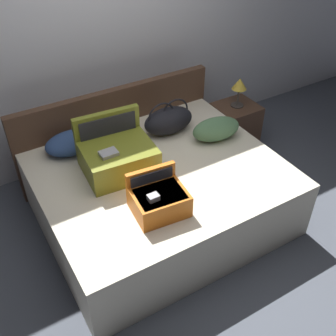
% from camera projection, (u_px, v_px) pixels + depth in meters
% --- Properties ---
extents(ground_plane, '(12.00, 12.00, 0.00)m').
position_uv_depth(ground_plane, '(185.00, 246.00, 3.46)').
color(ground_plane, '#4C515B').
extents(back_wall, '(8.00, 0.10, 2.60)m').
position_uv_depth(back_wall, '(92.00, 34.00, 3.77)').
color(back_wall, silver).
rests_on(back_wall, ground).
extents(bed, '(1.98, 1.65, 0.56)m').
position_uv_depth(bed, '(161.00, 194.00, 3.56)').
color(bed, beige).
rests_on(bed, ground).
extents(headboard, '(2.02, 0.08, 0.91)m').
position_uv_depth(headboard, '(117.00, 131.00, 4.04)').
color(headboard, '#4C3323').
rests_on(headboard, ground).
extents(hard_case_large, '(0.60, 0.53, 0.44)m').
position_uv_depth(hard_case_large, '(117.00, 155.00, 3.30)').
color(hard_case_large, olive).
rests_on(hard_case_large, bed).
extents(hard_case_medium, '(0.41, 0.36, 0.29)m').
position_uv_depth(hard_case_medium, '(159.00, 199.00, 2.94)').
color(hard_case_medium, '#D16619').
rests_on(hard_case_medium, bed).
extents(duffel_bag, '(0.49, 0.28, 0.33)m').
position_uv_depth(duffel_bag, '(168.00, 120.00, 3.76)').
color(duffel_bag, black).
rests_on(duffel_bag, bed).
extents(pillow_near_headboard, '(0.47, 0.32, 0.17)m').
position_uv_depth(pillow_near_headboard, '(72.00, 143.00, 3.55)').
color(pillow_near_headboard, navy).
rests_on(pillow_near_headboard, bed).
extents(pillow_center_head, '(0.48, 0.30, 0.21)m').
position_uv_depth(pillow_center_head, '(216.00, 129.00, 3.68)').
color(pillow_center_head, '#4C724C').
rests_on(pillow_center_head, bed).
extents(nightstand, '(0.44, 0.40, 0.51)m').
position_uv_depth(nightstand, '(235.00, 126.00, 4.47)').
color(nightstand, '#4C3323').
rests_on(nightstand, ground).
extents(table_lamp, '(0.15, 0.15, 0.32)m').
position_uv_depth(table_lamp, '(239.00, 86.00, 4.17)').
color(table_lamp, '#3F3833').
rests_on(table_lamp, nightstand).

